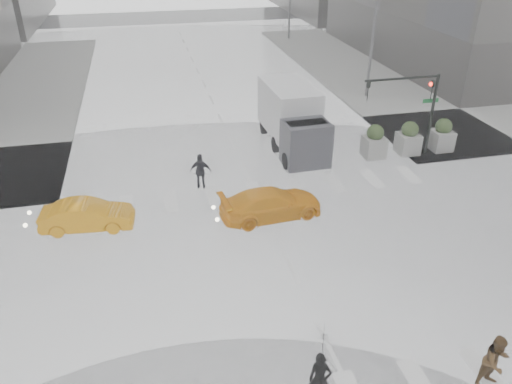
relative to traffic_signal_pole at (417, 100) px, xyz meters
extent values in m
plane|color=black|center=(-9.01, -8.01, -3.22)|extent=(120.00, 120.00, 0.00)
cube|color=slate|center=(10.49, 9.49, -3.14)|extent=(35.00, 35.00, 0.15)
cube|color=#2C2A27|center=(19.99, 18.99, -1.02)|extent=(26.05, 26.05, 4.40)
cylinder|color=black|center=(0.99, -0.01, -0.97)|extent=(0.16, 0.16, 4.50)
cylinder|color=black|center=(-1.01, -0.01, 1.18)|extent=(4.00, 0.12, 0.12)
imported|color=black|center=(0.74, -0.01, 0.48)|extent=(0.16, 0.20, 1.00)
imported|color=black|center=(-2.81, -0.01, 0.68)|extent=(0.16, 0.20, 1.00)
sphere|color=#FF190C|center=(0.64, -0.01, 0.78)|extent=(0.20, 0.20, 0.20)
cube|color=#0D5D23|center=(0.99, 0.29, -0.22)|extent=(0.90, 0.03, 0.22)
cylinder|color=#59595B|center=(1.99, 9.99, 1.28)|extent=(0.20, 0.20, 9.00)
cube|color=slate|center=(-2.01, 0.19, -2.52)|extent=(1.10, 1.10, 1.10)
sphere|color=#1E3116|center=(-2.01, 0.19, -1.72)|extent=(0.90, 0.90, 0.90)
cube|color=slate|center=(-0.01, 0.19, -2.52)|extent=(1.10, 1.10, 1.10)
sphere|color=#1E3116|center=(-0.01, 0.19, -1.72)|extent=(0.90, 0.90, 0.90)
cube|color=slate|center=(1.99, 0.19, -2.52)|extent=(1.10, 1.10, 1.10)
sphere|color=#1E3116|center=(1.99, 0.19, -1.72)|extent=(0.90, 0.90, 0.90)
imported|color=black|center=(-9.97, -13.77, -2.40)|extent=(0.69, 0.56, 1.63)
imported|color=black|center=(-9.97, -13.77, -1.23)|extent=(1.23, 1.24, 0.88)
imported|color=#4B341B|center=(-5.13, -14.34, -2.35)|extent=(0.95, 0.81, 1.73)
imported|color=black|center=(-11.44, -1.01, -2.34)|extent=(1.15, 0.87, 1.76)
imported|color=black|center=(-4.52, 1.11, -2.29)|extent=(1.32, 0.91, 1.86)
imported|color=orange|center=(-16.50, -3.52, -2.60)|extent=(3.87, 1.67, 1.24)
imported|color=orange|center=(-8.84, -4.33, -2.57)|extent=(4.10, 2.21, 1.29)
cube|color=silver|center=(-5.83, 3.42, -1.17)|extent=(2.39, 4.59, 2.69)
cube|color=#313137|center=(-5.83, 0.22, -1.97)|extent=(2.29, 1.80, 2.29)
cube|color=black|center=(-5.83, 0.22, -1.27)|extent=(2.00, 0.90, 0.90)
cylinder|color=black|center=(-6.88, 0.02, -2.77)|extent=(0.28, 0.90, 0.90)
cylinder|color=black|center=(-4.78, 0.02, -2.77)|extent=(0.28, 0.90, 0.90)
cylinder|color=black|center=(-6.88, 2.22, -2.77)|extent=(0.28, 0.90, 0.90)
cylinder|color=black|center=(-4.78, 2.22, -2.77)|extent=(0.28, 0.90, 0.90)
cylinder|color=black|center=(-6.88, 5.01, -2.77)|extent=(0.28, 0.90, 0.90)
cylinder|color=black|center=(-4.78, 5.01, -2.77)|extent=(0.28, 0.90, 0.90)
camera|label=1|loc=(-13.65, -22.24, 8.22)|focal=35.00mm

